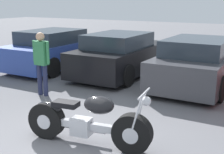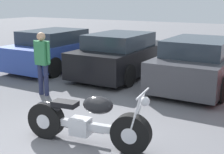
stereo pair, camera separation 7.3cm
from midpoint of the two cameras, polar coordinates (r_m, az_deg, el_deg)
The scene contains 6 objects.
ground_plane at distance 5.43m, azimuth -11.04°, elevation -12.72°, with size 60.00×60.00×0.00m, color slate.
motorcycle at distance 5.33m, azimuth -4.49°, elevation -8.00°, with size 2.26×0.70×1.04m.
parked_car_blue at distance 11.47m, azimuth -9.78°, elevation 4.92°, with size 1.88×4.10×1.38m.
parked_car_black at distance 10.21m, azimuth 2.10°, elevation 4.02°, with size 1.88×4.10×1.38m.
parked_car_dark_grey at distance 9.20m, azimuth 15.97°, elevation 2.38°, with size 1.88×4.10×1.38m.
person_standing at distance 8.11m, azimuth -12.39°, elevation 3.31°, with size 0.52×0.22×1.63m.
Camera 2 is at (3.30, -3.58, 2.41)m, focal length 50.00 mm.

